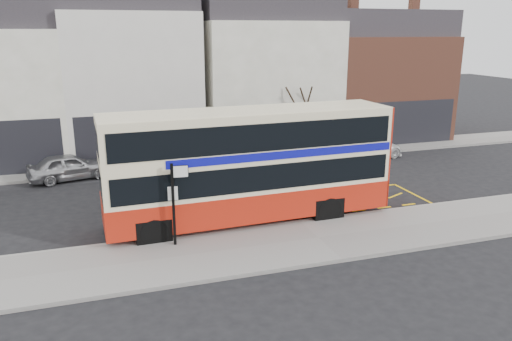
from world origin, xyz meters
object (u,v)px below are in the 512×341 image
object	(u,v)px
street_tree_right	(298,95)
double_decker_bus	(250,164)
car_silver	(69,167)
car_white	(368,148)
car_grey	(224,157)
bus_stop_post	(175,197)

from	to	relation	value
street_tree_right	double_decker_bus	bearing A→B (deg)	-121.64
car_silver	car_white	world-z (taller)	car_silver
car_silver	car_grey	size ratio (longest dim) A/B	1.11
double_decker_bus	car_silver	xyz separation A→B (m)	(-7.63, 8.87, -1.79)
car_white	street_tree_right	bearing A→B (deg)	53.63
double_decker_bus	bus_stop_post	distance (m)	3.95
bus_stop_post	street_tree_right	xyz separation A→B (m)	(9.91, 12.28, 1.90)
street_tree_right	car_white	bearing A→B (deg)	-30.19
car_white	car_grey	bearing A→B (deg)	80.54
car_white	street_tree_right	xyz separation A→B (m)	(-3.96, 2.31, 3.25)
double_decker_bus	car_grey	size ratio (longest dim) A/B	3.11
car_white	street_tree_right	size ratio (longest dim) A/B	0.82
car_silver	car_grey	world-z (taller)	car_silver
car_grey	street_tree_right	distance (m)	6.57
car_grey	car_silver	bearing A→B (deg)	95.00
car_silver	bus_stop_post	bearing A→B (deg)	-172.53
car_grey	bus_stop_post	bearing A→B (deg)	163.05
bus_stop_post	car_grey	distance (m)	11.52
car_silver	car_grey	distance (m)	8.67
car_silver	car_grey	bearing A→B (deg)	-105.01
double_decker_bus	car_white	xyz separation A→B (m)	(10.40, 8.14, -1.84)
double_decker_bus	car_white	distance (m)	13.34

